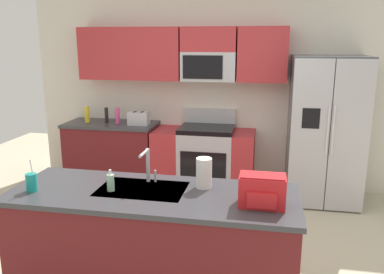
{
  "coord_description": "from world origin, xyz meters",
  "views": [
    {
      "loc": [
        0.72,
        -3.31,
        2.03
      ],
      "look_at": [
        -0.03,
        0.6,
        1.05
      ],
      "focal_mm": 36.94,
      "sensor_mm": 36.0,
      "label": 1
    }
  ],
  "objects_px": {
    "paper_towel_roll": "(204,173)",
    "toaster": "(139,118)",
    "bottle_yellow": "(87,114)",
    "pepper_mill": "(107,115)",
    "bottle_pink": "(117,116)",
    "drink_cup_teal": "(31,182)",
    "backpack": "(262,190)",
    "refrigerator": "(325,131)",
    "soap_dispenser": "(111,182)",
    "sink_faucet": "(148,163)",
    "range_oven": "(204,159)"
  },
  "relations": [
    {
      "from": "refrigerator",
      "to": "backpack",
      "type": "distance_m",
      "value": 2.54
    },
    {
      "from": "toaster",
      "to": "soap_dispenser",
      "type": "xyz_separation_m",
      "value": [
        0.56,
        -2.37,
        -0.02
      ]
    },
    {
      "from": "pepper_mill",
      "to": "soap_dispenser",
      "type": "distance_m",
      "value": 2.64
    },
    {
      "from": "range_oven",
      "to": "sink_faucet",
      "type": "xyz_separation_m",
      "value": [
        -0.11,
        -2.2,
        0.62
      ]
    },
    {
      "from": "range_oven",
      "to": "refrigerator",
      "type": "distance_m",
      "value": 1.63
    },
    {
      "from": "range_oven",
      "to": "bottle_pink",
      "type": "distance_m",
      "value": 1.34
    },
    {
      "from": "bottle_yellow",
      "to": "paper_towel_roll",
      "type": "distance_m",
      "value": 2.99
    },
    {
      "from": "toaster",
      "to": "paper_towel_roll",
      "type": "distance_m",
      "value": 2.51
    },
    {
      "from": "paper_towel_roll",
      "to": "bottle_yellow",
      "type": "bearing_deg",
      "value": 132.67
    },
    {
      "from": "bottle_yellow",
      "to": "backpack",
      "type": "bearing_deg",
      "value": -44.89
    },
    {
      "from": "refrigerator",
      "to": "bottle_yellow",
      "type": "xyz_separation_m",
      "value": [
        -3.22,
        0.05,
        0.09
      ]
    },
    {
      "from": "range_oven",
      "to": "bottle_pink",
      "type": "xyz_separation_m",
      "value": [
        -1.21,
        -0.02,
        0.57
      ]
    },
    {
      "from": "refrigerator",
      "to": "pepper_mill",
      "type": "xyz_separation_m",
      "value": [
        -2.94,
        0.07,
        0.08
      ]
    },
    {
      "from": "refrigerator",
      "to": "soap_dispenser",
      "type": "xyz_separation_m",
      "value": [
        -1.89,
        -2.36,
        0.04
      ]
    },
    {
      "from": "bottle_pink",
      "to": "soap_dispenser",
      "type": "xyz_separation_m",
      "value": [
        0.88,
        -2.4,
        -0.04
      ]
    },
    {
      "from": "sink_faucet",
      "to": "refrigerator",
      "type": "bearing_deg",
      "value": 52.06
    },
    {
      "from": "refrigerator",
      "to": "paper_towel_roll",
      "type": "bearing_deg",
      "value": -119.05
    },
    {
      "from": "bottle_yellow",
      "to": "paper_towel_roll",
      "type": "relative_size",
      "value": 0.93
    },
    {
      "from": "paper_towel_roll",
      "to": "toaster",
      "type": "bearing_deg",
      "value": 120.06
    },
    {
      "from": "bottle_yellow",
      "to": "refrigerator",
      "type": "bearing_deg",
      "value": -0.85
    },
    {
      "from": "toaster",
      "to": "drink_cup_teal",
      "type": "xyz_separation_m",
      "value": [
        -0.03,
        -2.5,
        -0.02
      ]
    },
    {
      "from": "toaster",
      "to": "bottle_yellow",
      "type": "distance_m",
      "value": 0.77
    },
    {
      "from": "bottle_yellow",
      "to": "bottle_pink",
      "type": "bearing_deg",
      "value": 0.1
    },
    {
      "from": "pepper_mill",
      "to": "drink_cup_teal",
      "type": "height_order",
      "value": "drink_cup_teal"
    },
    {
      "from": "pepper_mill",
      "to": "bottle_pink",
      "type": "height_order",
      "value": "bottle_pink"
    },
    {
      "from": "bottle_pink",
      "to": "toaster",
      "type": "bearing_deg",
      "value": -5.25
    },
    {
      "from": "toaster",
      "to": "bottle_pink",
      "type": "height_order",
      "value": "bottle_pink"
    },
    {
      "from": "soap_dispenser",
      "to": "backpack",
      "type": "height_order",
      "value": "backpack"
    },
    {
      "from": "bottle_yellow",
      "to": "backpack",
      "type": "xyz_separation_m",
      "value": [
        2.48,
        -2.47,
        0.01
      ]
    },
    {
      "from": "range_oven",
      "to": "bottle_pink",
      "type": "bearing_deg",
      "value": -178.89
    },
    {
      "from": "bottle_yellow",
      "to": "soap_dispenser",
      "type": "relative_size",
      "value": 1.31
    },
    {
      "from": "pepper_mill",
      "to": "range_oven",
      "type": "bearing_deg",
      "value": 0.1
    },
    {
      "from": "drink_cup_teal",
      "to": "backpack",
      "type": "height_order",
      "value": "drink_cup_teal"
    },
    {
      "from": "soap_dispenser",
      "to": "bottle_yellow",
      "type": "bearing_deg",
      "value": 119.0
    },
    {
      "from": "toaster",
      "to": "paper_towel_roll",
      "type": "xyz_separation_m",
      "value": [
        1.26,
        -2.17,
        0.03
      ]
    },
    {
      "from": "paper_towel_roll",
      "to": "drink_cup_teal",
      "type": "bearing_deg",
      "value": -165.74
    },
    {
      "from": "backpack",
      "to": "bottle_yellow",
      "type": "bearing_deg",
      "value": 135.11
    },
    {
      "from": "paper_towel_roll",
      "to": "backpack",
      "type": "xyz_separation_m",
      "value": [
        0.45,
        -0.27,
        -0.0
      ]
    },
    {
      "from": "refrigerator",
      "to": "pepper_mill",
      "type": "distance_m",
      "value": 2.94
    },
    {
      "from": "sink_faucet",
      "to": "soap_dispenser",
      "type": "bearing_deg",
      "value": -135.24
    },
    {
      "from": "bottle_pink",
      "to": "bottle_yellow",
      "type": "bearing_deg",
      "value": -179.9
    },
    {
      "from": "range_oven",
      "to": "bottle_yellow",
      "type": "distance_m",
      "value": 1.76
    },
    {
      "from": "refrigerator",
      "to": "bottle_pink",
      "type": "distance_m",
      "value": 2.77
    },
    {
      "from": "bottle_pink",
      "to": "drink_cup_teal",
      "type": "xyz_separation_m",
      "value": [
        0.29,
        -2.53,
        -0.04
      ]
    },
    {
      "from": "toaster",
      "to": "range_oven",
      "type": "bearing_deg",
      "value": 3.34
    },
    {
      "from": "range_oven",
      "to": "paper_towel_roll",
      "type": "bearing_deg",
      "value": -80.87
    },
    {
      "from": "sink_faucet",
      "to": "bottle_yellow",
      "type": "bearing_deg",
      "value": 125.64
    },
    {
      "from": "toaster",
      "to": "bottle_pink",
      "type": "distance_m",
      "value": 0.32
    },
    {
      "from": "bottle_pink",
      "to": "sink_faucet",
      "type": "distance_m",
      "value": 2.44
    },
    {
      "from": "bottle_yellow",
      "to": "paper_towel_roll",
      "type": "xyz_separation_m",
      "value": [
        2.03,
        -2.2,
        0.01
      ]
    }
  ]
}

